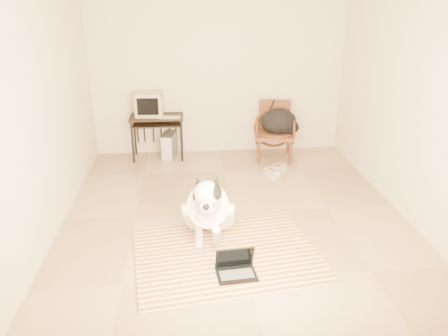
{
  "coord_description": "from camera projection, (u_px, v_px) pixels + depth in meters",
  "views": [
    {
      "loc": [
        -0.54,
        -4.67,
        2.48
      ],
      "look_at": [
        -0.17,
        -0.57,
        0.82
      ],
      "focal_mm": 35.0,
      "sensor_mm": 36.0,
      "label": 1
    }
  ],
  "objects": [
    {
      "name": "floor",
      "position": [
        234.0,
        212.0,
        5.29
      ],
      "size": [
        4.5,
        4.5,
        0.0
      ],
      "primitive_type": "plane",
      "color": "tan",
      "rests_on": "ground"
    },
    {
      "name": "wall_back",
      "position": [
        218.0,
        69.0,
        6.86
      ],
      "size": [
        4.5,
        0.0,
        4.5
      ],
      "primitive_type": "plane",
      "rotation": [
        1.57,
        0.0,
        0.0
      ],
      "color": "beige",
      "rests_on": "floor"
    },
    {
      "name": "wall_front",
      "position": [
        275.0,
        189.0,
        2.71
      ],
      "size": [
        4.5,
        0.0,
        4.5
      ],
      "primitive_type": "plane",
      "rotation": [
        -1.57,
        0.0,
        0.0
      ],
      "color": "beige",
      "rests_on": "floor"
    },
    {
      "name": "wall_left",
      "position": [
        47.0,
        107.0,
        4.62
      ],
      "size": [
        0.0,
        4.5,
        4.5
      ],
      "primitive_type": "plane",
      "rotation": [
        1.57,
        0.0,
        1.57
      ],
      "color": "beige",
      "rests_on": "floor"
    },
    {
      "name": "wall_right",
      "position": [
        409.0,
        99.0,
        4.95
      ],
      "size": [
        0.0,
        4.5,
        4.5
      ],
      "primitive_type": "plane",
      "rotation": [
        1.57,
        0.0,
        -1.57
      ],
      "color": "beige",
      "rests_on": "floor"
    },
    {
      "name": "rug",
      "position": [
        227.0,
        254.0,
        4.42
      ],
      "size": [
        2.01,
        1.64,
        0.02
      ],
      "color": "#C25821",
      "rests_on": "floor"
    },
    {
      "name": "dog",
      "position": [
        209.0,
        210.0,
        4.62
      ],
      "size": [
        0.57,
        1.19,
        0.86
      ],
      "color": "silver",
      "rests_on": "rug"
    },
    {
      "name": "laptop",
      "position": [
        236.0,
        268.0,
        4.09
      ],
      "size": [
        0.39,
        0.3,
        0.26
      ],
      "color": "black",
      "rests_on": "rug"
    },
    {
      "name": "computer_desk",
      "position": [
        157.0,
        122.0,
        6.81
      ],
      "size": [
        0.83,
        0.46,
        0.69
      ],
      "color": "black",
      "rests_on": "floor"
    },
    {
      "name": "crt_monitor",
      "position": [
        149.0,
        104.0,
        6.77
      ],
      "size": [
        0.43,
        0.42,
        0.37
      ],
      "color": "tan",
      "rests_on": "computer_desk"
    },
    {
      "name": "desk_keyboard",
      "position": [
        169.0,
        117.0,
        6.68
      ],
      "size": [
        0.35,
        0.16,
        0.02
      ],
      "primitive_type": "cube",
      "rotation": [
        0.0,
        0.0,
        -0.1
      ],
      "color": "tan",
      "rests_on": "computer_desk"
    },
    {
      "name": "pc_tower",
      "position": [
        169.0,
        146.0,
        6.99
      ],
      "size": [
        0.25,
        0.45,
        0.39
      ],
      "color": "#505053",
      "rests_on": "floor"
    },
    {
      "name": "rattan_chair",
      "position": [
        274.0,
        130.0,
        6.9
      ],
      "size": [
        0.66,
        0.65,
        0.89
      ],
      "color": "brown",
      "rests_on": "floor"
    },
    {
      "name": "backpack",
      "position": [
        280.0,
        123.0,
        6.78
      ],
      "size": [
        0.59,
        0.46,
        0.41
      ],
      "color": "black",
      "rests_on": "rattan_chair"
    },
    {
      "name": "sneaker_left",
      "position": [
        272.0,
        173.0,
        6.32
      ],
      "size": [
        0.22,
        0.3,
        0.1
      ],
      "color": "silver",
      "rests_on": "floor"
    },
    {
      "name": "sneaker_right",
      "position": [
        278.0,
        169.0,
        6.48
      ],
      "size": [
        0.29,
        0.28,
        0.1
      ],
      "color": "silver",
      "rests_on": "floor"
    }
  ]
}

